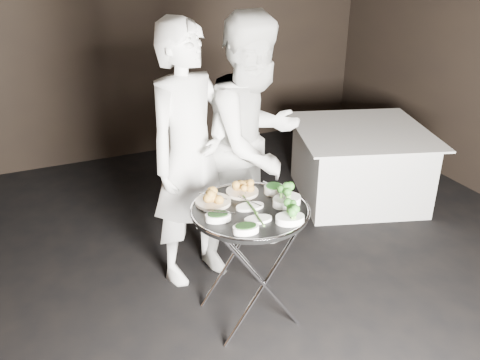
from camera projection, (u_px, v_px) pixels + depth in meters
name	position (u px, v px, depth m)	size (l,w,h in m)	color
floor	(255.00, 356.00, 3.15)	(6.00, 7.00, 0.05)	black
wall_back	(114.00, 23.00, 5.40)	(6.00, 0.05, 3.00)	black
tray_stand	(249.00, 259.00, 3.27)	(0.55, 0.46, 0.80)	silver
serving_tray	(250.00, 210.00, 3.11)	(0.74, 0.74, 0.04)	black
potato_plate_a	(213.00, 198.00, 3.16)	(0.22, 0.22, 0.08)	beige
potato_plate_b	(242.00, 189.00, 3.28)	(0.21, 0.21, 0.08)	beige
greens_bowl	(274.00, 188.00, 3.29)	(0.13, 0.13, 0.07)	white
asparagus_plate_a	(250.00, 206.00, 3.11)	(0.19, 0.11, 0.04)	white
asparagus_plate_b	(258.00, 218.00, 2.97)	(0.18, 0.11, 0.03)	white
spinach_bowl_a	(218.00, 216.00, 2.97)	(0.17, 0.13, 0.06)	white
spinach_bowl_b	(246.00, 228.00, 2.85)	(0.16, 0.12, 0.06)	white
broccoli_bowl_a	(287.00, 199.00, 3.14)	(0.21, 0.17, 0.08)	white
broccoli_bowl_b	(290.00, 218.00, 2.95)	(0.20, 0.16, 0.07)	white
serving_utensils	(248.00, 196.00, 3.15)	(0.58, 0.43, 0.01)	silver
waiter_left	(190.00, 157.00, 3.53)	(0.69, 0.45, 1.89)	silver
waiter_right	(255.00, 143.00, 3.74)	(0.92, 0.72, 1.90)	silver
dining_table	(359.00, 163.00, 4.91)	(1.22, 1.22, 0.70)	white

